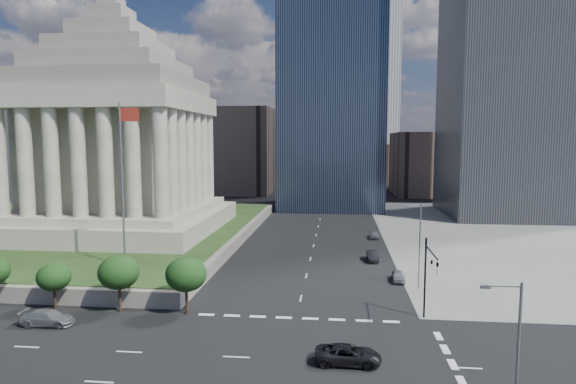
# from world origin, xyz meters

# --- Properties ---
(ground) EXTENTS (500.00, 500.00, 0.00)m
(ground) POSITION_xyz_m (0.00, 100.00, 0.00)
(ground) COLOR black
(ground) RESTS_ON ground
(sidewalk_ne) EXTENTS (68.00, 90.00, 0.03)m
(sidewalk_ne) POSITION_xyz_m (46.00, 60.00, 0.01)
(sidewalk_ne) COLOR slate
(sidewalk_ne) RESTS_ON ground
(plaza_terrace) EXTENTS (66.00, 70.00, 1.80)m
(plaza_terrace) POSITION_xyz_m (-45.00, 50.00, 0.90)
(plaza_terrace) COLOR slate
(plaza_terrace) RESTS_ON ground
(plaza_lawn) EXTENTS (64.00, 68.00, 0.10)m
(plaza_lawn) POSITION_xyz_m (-45.00, 50.00, 1.85)
(plaza_lawn) COLOR #203817
(plaza_lawn) RESTS_ON plaza_terrace
(war_memorial) EXTENTS (34.00, 34.00, 39.00)m
(war_memorial) POSITION_xyz_m (-34.00, 48.00, 21.40)
(war_memorial) COLOR gray
(war_memorial) RESTS_ON plaza_lawn
(flagpole) EXTENTS (2.52, 0.24, 20.00)m
(flagpole) POSITION_xyz_m (-21.83, 24.00, 13.11)
(flagpole) COLOR slate
(flagpole) RESTS_ON plaza_lawn
(midrise_glass) EXTENTS (26.00, 26.00, 60.00)m
(midrise_glass) POSITION_xyz_m (2.00, 95.00, 30.00)
(midrise_glass) COLOR black
(midrise_glass) RESTS_ON ground
(building_filler_ne) EXTENTS (20.00, 30.00, 20.00)m
(building_filler_ne) POSITION_xyz_m (32.00, 130.00, 10.00)
(building_filler_ne) COLOR #503D37
(building_filler_ne) RESTS_ON ground
(building_filler_nw) EXTENTS (24.00, 30.00, 28.00)m
(building_filler_nw) POSITION_xyz_m (-30.00, 130.00, 14.00)
(building_filler_nw) COLOR #503D37
(building_filler_nw) RESTS_ON ground
(traffic_signal_ne) EXTENTS (0.30, 5.74, 8.00)m
(traffic_signal_ne) POSITION_xyz_m (12.50, 13.70, 5.25)
(traffic_signal_ne) COLOR black
(traffic_signal_ne) RESTS_ON ground
(street_lamp_south) EXTENTS (2.13, 0.22, 10.00)m
(street_lamp_south) POSITION_xyz_m (13.33, -6.00, 5.66)
(street_lamp_south) COLOR slate
(street_lamp_south) RESTS_ON ground
(street_lamp_north) EXTENTS (2.13, 0.22, 10.00)m
(street_lamp_north) POSITION_xyz_m (13.33, 25.00, 5.66)
(street_lamp_north) COLOR slate
(street_lamp_north) RESTS_ON ground
(pickup_truck) EXTENTS (2.44, 5.21, 1.44)m
(pickup_truck) POSITION_xyz_m (4.90, 4.81, 0.72)
(pickup_truck) COLOR black
(pickup_truck) RESTS_ON ground
(suv_grey) EXTENTS (5.07, 2.27, 1.44)m
(suv_grey) POSITION_xyz_m (-23.12, 9.72, 0.72)
(suv_grey) COLOR slate
(suv_grey) RESTS_ON ground
(parked_sedan_near) EXTENTS (1.71, 3.87, 1.29)m
(parked_sedan_near) POSITION_xyz_m (11.50, 27.79, 0.65)
(parked_sedan_near) COLOR gray
(parked_sedan_near) RESTS_ON ground
(parked_sedan_mid) EXTENTS (4.28, 1.64, 1.39)m
(parked_sedan_mid) POSITION_xyz_m (9.00, 37.75, 0.70)
(parked_sedan_mid) COLOR black
(parked_sedan_mid) RESTS_ON ground
(parked_sedan_far) EXTENTS (2.27, 4.33, 1.40)m
(parked_sedan_far) POSITION_xyz_m (10.58, 54.15, 0.70)
(parked_sedan_far) COLOR slate
(parked_sedan_far) RESTS_ON ground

